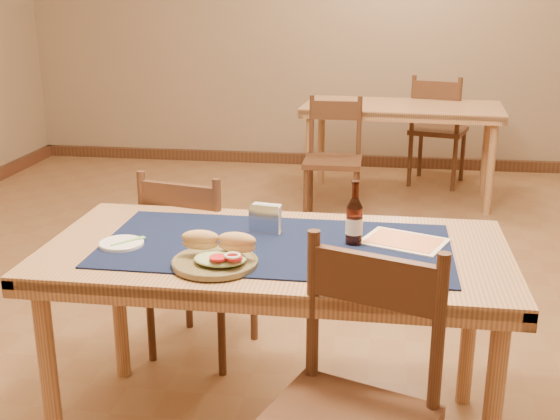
# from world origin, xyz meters

# --- Properties ---
(room) EXTENTS (6.04, 7.04, 2.84)m
(room) POSITION_xyz_m (0.00, 0.00, 1.40)
(room) COLOR brown
(room) RESTS_ON ground
(main_table) EXTENTS (1.60, 0.80, 0.75)m
(main_table) POSITION_xyz_m (0.00, -0.80, 0.67)
(main_table) COLOR tan
(main_table) RESTS_ON ground
(placemat) EXTENTS (1.20, 0.60, 0.01)m
(placemat) POSITION_xyz_m (0.00, -0.80, 0.75)
(placemat) COLOR #0E1535
(placemat) RESTS_ON main_table
(baseboard) EXTENTS (6.00, 7.00, 0.10)m
(baseboard) POSITION_xyz_m (0.00, 0.00, 0.05)
(baseboard) COLOR #4B281B
(baseboard) RESTS_ON ground
(back_table) EXTENTS (1.55, 0.85, 0.75)m
(back_table) POSITION_xyz_m (0.49, 2.44, 0.67)
(back_table) COLOR tan
(back_table) RESTS_ON ground
(chair_main_far) EXTENTS (0.49, 0.49, 0.88)m
(chair_main_far) POSITION_xyz_m (-0.43, -0.25, 0.46)
(chair_main_far) COLOR #4B281B
(chair_main_far) RESTS_ON ground
(chair_main_near) EXTENTS (0.56, 0.56, 0.95)m
(chair_main_near) POSITION_xyz_m (0.29, -1.39, 0.49)
(chair_main_near) COLOR #4B281B
(chair_main_near) RESTS_ON ground
(chair_back_near) EXTENTS (0.40, 0.40, 0.87)m
(chair_back_near) POSITION_xyz_m (0.01, 1.85, 0.45)
(chair_back_near) COLOR #4B281B
(chair_back_near) RESTS_ON ground
(chair_back_far) EXTENTS (0.53, 0.53, 0.94)m
(chair_back_far) POSITION_xyz_m (0.81, 2.89, 0.49)
(chair_back_far) COLOR #4B281B
(chair_back_far) RESTS_ON ground
(sandwich_plate) EXTENTS (0.28, 0.28, 0.11)m
(sandwich_plate) POSITION_xyz_m (-0.16, -1.01, 0.78)
(sandwich_plate) COLOR brown
(sandwich_plate) RESTS_ON placemat
(side_plate) EXTENTS (0.15, 0.15, 0.01)m
(side_plate) POSITION_xyz_m (-0.53, -0.88, 0.76)
(side_plate) COLOR white
(side_plate) RESTS_ON placemat
(fork) EXTENTS (0.10, 0.11, 0.00)m
(fork) POSITION_xyz_m (-0.50, -0.87, 0.77)
(fork) COLOR #7CBC67
(fork) RESTS_ON side_plate
(beer_bottle) EXTENTS (0.06, 0.06, 0.22)m
(beer_bottle) POSITION_xyz_m (0.27, -0.75, 0.84)
(beer_bottle) COLOR #4B1A0D
(beer_bottle) RESTS_ON placemat
(napkin_holder) EXTENTS (0.13, 0.06, 0.11)m
(napkin_holder) POSITION_xyz_m (-0.06, -0.68, 0.81)
(napkin_holder) COLOR silver
(napkin_holder) RESTS_ON placemat
(menu_card) EXTENTS (0.33, 0.29, 0.01)m
(menu_card) POSITION_xyz_m (0.44, -0.71, 0.76)
(menu_card) COLOR #F5E2B9
(menu_card) RESTS_ON placemat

